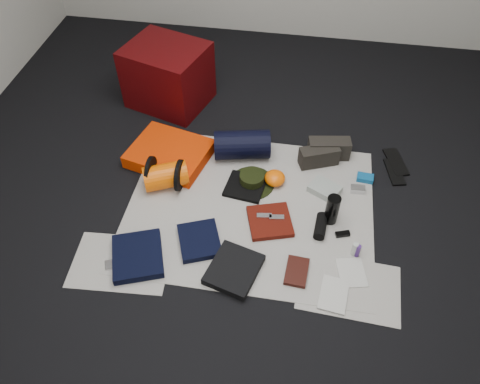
% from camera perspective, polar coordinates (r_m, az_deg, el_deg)
% --- Properties ---
extents(floor, '(4.50, 4.50, 0.02)m').
position_cam_1_polar(floor, '(3.10, 1.23, -2.05)').
color(floor, black).
rests_on(floor, ground).
extents(newspaper_mat, '(1.60, 1.30, 0.01)m').
position_cam_1_polar(newspaper_mat, '(3.09, 1.23, -1.89)').
color(newspaper_mat, beige).
rests_on(newspaper_mat, floor).
extents(newspaper_sheet_front_left, '(0.61, 0.44, 0.00)m').
position_cam_1_polar(newspaper_sheet_front_left, '(2.92, -14.30, -8.32)').
color(newspaper_sheet_front_left, beige).
rests_on(newspaper_sheet_front_left, floor).
extents(newspaper_sheet_front_right, '(0.60, 0.43, 0.00)m').
position_cam_1_polar(newspaper_sheet_front_right, '(2.81, 13.13, -11.25)').
color(newspaper_sheet_front_right, beige).
rests_on(newspaper_sheet_front_right, floor).
extents(red_cabinet, '(0.70, 0.64, 0.49)m').
position_cam_1_polar(red_cabinet, '(3.83, -8.78, 13.87)').
color(red_cabinet, '#450506').
rests_on(red_cabinet, floor).
extents(sleeping_pad, '(0.62, 0.55, 0.10)m').
position_cam_1_polar(sleeping_pad, '(3.41, -8.57, 4.67)').
color(sleeping_pad, '#E53402').
rests_on(sleeping_pad, newspaper_mat).
extents(stuff_sack, '(0.34, 0.28, 0.17)m').
position_cam_1_polar(stuff_sack, '(3.20, -9.06, 1.94)').
color(stuff_sack, '#F65D04').
rests_on(stuff_sack, newspaper_mat).
extents(sack_strap_left, '(0.02, 0.22, 0.22)m').
position_cam_1_polar(sack_strap_left, '(3.21, -10.82, 2.42)').
color(sack_strap_left, black).
rests_on(sack_strap_left, newspaper_mat).
extents(sack_strap_right, '(0.02, 0.22, 0.22)m').
position_cam_1_polar(sack_strap_right, '(3.16, -7.37, 2.02)').
color(sack_strap_right, black).
rests_on(sack_strap_right, newspaper_mat).
extents(navy_duffel, '(0.43, 0.28, 0.21)m').
position_cam_1_polar(navy_duffel, '(3.35, 0.25, 5.78)').
color(navy_duffel, black).
rests_on(navy_duffel, newspaper_mat).
extents(boonie_brim, '(0.35, 0.35, 0.01)m').
position_cam_1_polar(boonie_brim, '(3.23, 1.45, 1.12)').
color(boonie_brim, black).
rests_on(boonie_brim, newspaper_mat).
extents(boonie_crown, '(0.17, 0.17, 0.07)m').
position_cam_1_polar(boonie_crown, '(3.20, 1.46, 1.63)').
color(boonie_crown, black).
rests_on(boonie_crown, boonie_brim).
extents(hiking_boot_left, '(0.30, 0.20, 0.14)m').
position_cam_1_polar(hiking_boot_left, '(3.36, 9.61, 4.32)').
color(hiking_boot_left, black).
rests_on(hiking_boot_left, newspaper_mat).
extents(hiking_boot_right, '(0.31, 0.16, 0.15)m').
position_cam_1_polar(hiking_boot_right, '(3.43, 10.79, 5.23)').
color(hiking_boot_right, black).
rests_on(hiking_boot_right, newspaper_mat).
extents(flip_flop_left, '(0.15, 0.27, 0.01)m').
position_cam_1_polar(flip_flop_left, '(3.48, 18.31, 2.35)').
color(flip_flop_left, black).
rests_on(flip_flop_left, floor).
extents(flip_flop_right, '(0.18, 0.29, 0.02)m').
position_cam_1_polar(flip_flop_right, '(3.55, 18.47, 3.49)').
color(flip_flop_right, black).
rests_on(flip_flop_right, floor).
extents(trousers_navy_a, '(0.39, 0.41, 0.05)m').
position_cam_1_polar(trousers_navy_a, '(2.89, -12.37, -7.63)').
color(trousers_navy_a, black).
rests_on(trousers_navy_a, newspaper_mat).
extents(trousers_navy_b, '(0.33, 0.35, 0.04)m').
position_cam_1_polar(trousers_navy_b, '(2.90, -4.98, -5.92)').
color(trousers_navy_b, black).
rests_on(trousers_navy_b, newspaper_mat).
extents(trousers_charcoal, '(0.35, 0.37, 0.05)m').
position_cam_1_polar(trousers_charcoal, '(2.77, -0.75, -9.42)').
color(trousers_charcoal, black).
rests_on(trousers_charcoal, newspaper_mat).
extents(black_tshirt, '(0.29, 0.27, 0.03)m').
position_cam_1_polar(black_tshirt, '(3.19, 0.63, 0.66)').
color(black_tshirt, black).
rests_on(black_tshirt, newspaper_mat).
extents(red_shirt, '(0.33, 0.33, 0.04)m').
position_cam_1_polar(red_shirt, '(2.99, 3.66, -3.59)').
color(red_shirt, '#501108').
rests_on(red_shirt, newspaper_mat).
extents(orange_stuff_sack, '(0.15, 0.15, 0.09)m').
position_cam_1_polar(orange_stuff_sack, '(3.21, 4.27, 1.70)').
color(orange_stuff_sack, '#F65D04').
rests_on(orange_stuff_sack, newspaper_mat).
extents(first_aid_pouch, '(0.24, 0.22, 0.05)m').
position_cam_1_polar(first_aid_pouch, '(3.21, 10.29, 0.37)').
color(first_aid_pouch, gray).
rests_on(first_aid_pouch, newspaper_mat).
extents(water_bottle, '(0.09, 0.09, 0.21)m').
position_cam_1_polar(water_bottle, '(2.99, 11.17, -2.12)').
color(water_bottle, black).
rests_on(water_bottle, newspaper_mat).
extents(speaker, '(0.09, 0.19, 0.07)m').
position_cam_1_polar(speaker, '(2.98, 9.80, -4.12)').
color(speaker, black).
rests_on(speaker, newspaper_mat).
extents(compact_camera, '(0.10, 0.06, 0.04)m').
position_cam_1_polar(compact_camera, '(3.26, 14.15, 0.33)').
color(compact_camera, silver).
rests_on(compact_camera, newspaper_mat).
extents(cyan_case, '(0.12, 0.08, 0.04)m').
position_cam_1_polar(cyan_case, '(3.35, 15.00, 1.67)').
color(cyan_case, '#0E548C').
rests_on(cyan_case, newspaper_mat).
extents(toiletry_purple, '(0.03, 0.03, 0.09)m').
position_cam_1_polar(toiletry_purple, '(2.91, 14.15, -6.96)').
color(toiletry_purple, '#442270').
rests_on(toiletry_purple, newspaper_mat).
extents(toiletry_clear, '(0.04, 0.04, 0.10)m').
position_cam_1_polar(toiletry_clear, '(2.90, 13.78, -6.77)').
color(toiletry_clear, '#BBC0BB').
rests_on(toiletry_clear, newspaper_mat).
extents(paperback_book, '(0.14, 0.21, 0.03)m').
position_cam_1_polar(paperback_book, '(2.80, 6.92, -9.59)').
color(paperback_book, black).
rests_on(paperback_book, newspaper_mat).
extents(map_booklet, '(0.18, 0.24, 0.01)m').
position_cam_1_polar(map_booklet, '(2.76, 11.36, -12.14)').
color(map_booklet, '#BBBAB2').
rests_on(map_booklet, newspaper_mat).
extents(map_printout, '(0.20, 0.23, 0.01)m').
position_cam_1_polar(map_printout, '(2.86, 13.44, -9.53)').
color(map_printout, '#BBBAB2').
rests_on(map_printout, newspaper_mat).
extents(sunglasses, '(0.10, 0.06, 0.02)m').
position_cam_1_polar(sunglasses, '(3.00, 12.39, -5.03)').
color(sunglasses, black).
rests_on(sunglasses, newspaper_mat).
extents(key_cluster, '(0.09, 0.09, 0.01)m').
position_cam_1_polar(key_cluster, '(2.91, -15.45, -8.52)').
color(key_cluster, silver).
rests_on(key_cluster, newspaper_mat).
extents(tape_roll, '(0.05, 0.05, 0.04)m').
position_cam_1_polar(tape_roll, '(3.19, 1.07, 1.38)').
color(tape_roll, white).
rests_on(tape_roll, black_tshirt).
extents(energy_bar_a, '(0.10, 0.05, 0.01)m').
position_cam_1_polar(energy_bar_a, '(2.99, 2.97, -2.91)').
color(energy_bar_a, silver).
rests_on(energy_bar_a, red_shirt).
extents(energy_bar_b, '(0.10, 0.05, 0.01)m').
position_cam_1_polar(energy_bar_b, '(2.99, 4.49, -3.10)').
color(energy_bar_b, silver).
rests_on(energy_bar_b, red_shirt).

